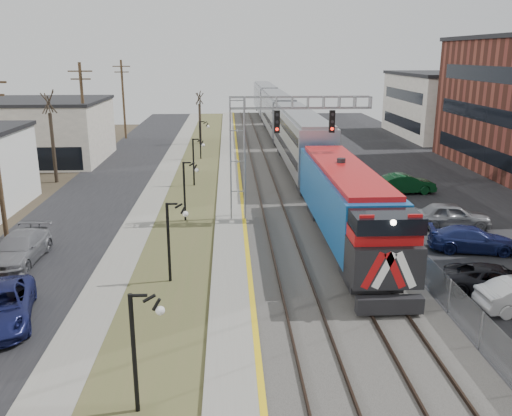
{
  "coord_description": "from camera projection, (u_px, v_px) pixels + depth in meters",
  "views": [
    {
      "loc": [
        -1.08,
        -6.59,
        10.72
      ],
      "look_at": [
        0.38,
        21.83,
        2.6
      ],
      "focal_mm": 38.0,
      "sensor_mm": 36.0,
      "label": 1
    }
  ],
  "objects": [
    {
      "name": "signal_gantry",
      "position": [
        264.0,
        137.0,
        34.74
      ],
      "size": [
        9.0,
        1.07,
        8.15
      ],
      "color": "gray",
      "rests_on": "ground"
    },
    {
      "name": "car_lot_c",
      "position": [
        497.0,
        281.0,
        24.91
      ],
      "size": [
        5.09,
        3.47,
        1.29
      ],
      "primitive_type": "imported",
      "rotation": [
        0.0,
        0.0,
        1.26
      ],
      "color": "black",
      "rests_on": "ground"
    },
    {
      "name": "platform",
      "position": [
        230.0,
        193.0,
        42.86
      ],
      "size": [
        2.0,
        120.0,
        0.24
      ],
      "primitive_type": "cube",
      "color": "gray",
      "rests_on": "ground"
    },
    {
      "name": "street_west",
      "position": [
        96.0,
        196.0,
        42.36
      ],
      "size": [
        7.0,
        120.0,
        0.04
      ],
      "primitive_type": "cube",
      "color": "black",
      "rests_on": "ground"
    },
    {
      "name": "car_street_b",
      "position": [
        20.0,
        249.0,
        28.62
      ],
      "size": [
        2.3,
        5.36,
        1.54
      ],
      "primitive_type": "imported",
      "rotation": [
        0.0,
        0.0,
        -0.03
      ],
      "color": "gray",
      "rests_on": "ground"
    },
    {
      "name": "platform_edge",
      "position": [
        241.0,
        191.0,
        42.87
      ],
      "size": [
        0.24,
        120.0,
        0.01
      ],
      "primitive_type": "cube",
      "color": "gold",
      "rests_on": "platform"
    },
    {
      "name": "car_street_a",
      "position": [
        0.0,
        307.0,
        22.1
      ],
      "size": [
        3.82,
        5.88,
        1.51
      ],
      "primitive_type": "imported",
      "rotation": [
        0.0,
        0.0,
        0.26
      ],
      "color": "#161B4F",
      "rests_on": "ground"
    },
    {
      "name": "lampposts",
      "position": [
        169.0,
        241.0,
        26.14
      ],
      "size": [
        0.14,
        62.14,
        4.0
      ],
      "color": "black",
      "rests_on": "ground"
    },
    {
      "name": "car_lot_e",
      "position": [
        452.0,
        216.0,
        34.34
      ],
      "size": [
        4.98,
        2.49,
        1.63
      ],
      "primitive_type": "imported",
      "rotation": [
        0.0,
        0.0,
        1.45
      ],
      "color": "gray",
      "rests_on": "ground"
    },
    {
      "name": "track_far",
      "position": [
        312.0,
        190.0,
        43.14
      ],
      "size": [
        1.58,
        120.0,
        0.15
      ],
      "color": "#2D2119",
      "rests_on": "ballast_bed"
    },
    {
      "name": "parking_lot",
      "position": [
        440.0,
        191.0,
        43.72
      ],
      "size": [
        16.0,
        120.0,
        0.04
      ],
      "primitive_type": "cube",
      "color": "black",
      "rests_on": "ground"
    },
    {
      "name": "sidewalk",
      "position": [
        154.0,
        195.0,
        42.58
      ],
      "size": [
        2.0,
        120.0,
        0.08
      ],
      "primitive_type": "cube",
      "color": "gray",
      "rests_on": "ground"
    },
    {
      "name": "fence",
      "position": [
        345.0,
        183.0,
        43.12
      ],
      "size": [
        0.04,
        120.0,
        1.6
      ],
      "primitive_type": "cube",
      "color": "gray",
      "rests_on": "ground"
    },
    {
      "name": "grass_median",
      "position": [
        192.0,
        194.0,
        42.73
      ],
      "size": [
        4.0,
        120.0,
        0.06
      ],
      "primitive_type": "cube",
      "color": "#4E532C",
      "rests_on": "ground"
    },
    {
      "name": "track_near",
      "position": [
        268.0,
        190.0,
        42.96
      ],
      "size": [
        1.58,
        120.0,
        0.15
      ],
      "color": "#2D2119",
      "rests_on": "ballast_bed"
    },
    {
      "name": "car_lot_d",
      "position": [
        472.0,
        240.0,
        30.27
      ],
      "size": [
        5.06,
        2.84,
        1.38
      ],
      "primitive_type": "imported",
      "rotation": [
        0.0,
        0.0,
        1.37
      ],
      "color": "navy",
      "rests_on": "ground"
    },
    {
      "name": "bare_trees",
      "position": [
        90.0,
        153.0,
        45.33
      ],
      "size": [
        12.3,
        42.3,
        5.95
      ],
      "color": "#382D23",
      "rests_on": "ground"
    },
    {
      "name": "car_lot_f",
      "position": [
        405.0,
        184.0,
        42.88
      ],
      "size": [
        4.83,
        2.03,
        1.55
      ],
      "primitive_type": "imported",
      "rotation": [
        0.0,
        0.0,
        1.66
      ],
      "color": "#0B3A1A",
      "rests_on": "ground"
    },
    {
      "name": "ballast_bed",
      "position": [
        293.0,
        192.0,
        43.11
      ],
      "size": [
        8.0,
        120.0,
        0.2
      ],
      "primitive_type": "cube",
      "color": "#595651",
      "rests_on": "ground"
    },
    {
      "name": "train",
      "position": [
        283.0,
        122.0,
        64.48
      ],
      "size": [
        3.0,
        85.85,
        5.33
      ],
      "color": "#124F94",
      "rests_on": "ground"
    }
  ]
}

